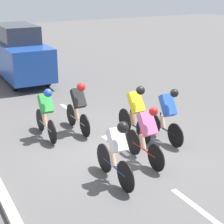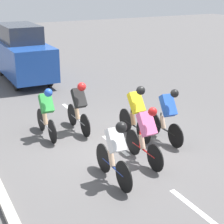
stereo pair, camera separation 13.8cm
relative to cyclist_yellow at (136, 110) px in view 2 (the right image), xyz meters
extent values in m
plane|color=#565454|center=(0.71, 0.23, -0.82)|extent=(60.00, 60.00, 0.00)
cube|color=white|center=(0.71, 3.37, -0.82)|extent=(0.12, 1.40, 0.01)
cube|color=white|center=(0.71, 0.17, -0.82)|extent=(0.12, 1.40, 0.01)
cube|color=white|center=(0.71, -3.03, -0.82)|extent=(0.12, 1.40, 0.01)
cylinder|color=black|center=(-0.01, -0.57, -0.48)|extent=(0.03, 0.67, 0.67)
cylinder|color=black|center=(-0.01, 0.40, -0.48)|extent=(0.03, 0.67, 0.67)
cylinder|color=black|center=(-0.01, -0.09, -0.48)|extent=(0.04, 0.97, 0.04)
cylinder|color=black|center=(-0.01, -0.26, -0.27)|extent=(0.04, 0.04, 0.42)
cylinder|color=yellow|center=(-0.01, -0.14, -0.38)|extent=(0.07, 0.07, 0.16)
cylinder|color=#9E704C|center=(-0.01, -0.16, -0.30)|extent=(0.12, 0.23, 0.36)
cube|color=yellow|center=(0.00, 0.01, 0.22)|extent=(0.33, 0.49, 0.59)
sphere|color=black|center=(0.01, 0.23, 0.61)|extent=(0.23, 0.23, 0.23)
cylinder|color=black|center=(0.56, 0.83, -0.50)|extent=(0.03, 0.64, 0.64)
cylinder|color=black|center=(0.56, 1.81, -0.50)|extent=(0.03, 0.64, 0.64)
cylinder|color=red|center=(0.56, 1.32, -0.50)|extent=(0.04, 0.98, 0.04)
cylinder|color=red|center=(0.56, 1.15, -0.29)|extent=(0.04, 0.04, 0.42)
cylinder|color=white|center=(0.56, 1.27, -0.40)|extent=(0.07, 0.07, 0.16)
cylinder|color=beige|center=(0.56, 1.24, -0.32)|extent=(0.12, 0.23, 0.36)
cube|color=pink|center=(0.56, 1.42, 0.20)|extent=(0.32, 0.48, 0.56)
sphere|color=red|center=(0.56, 1.64, 0.56)|extent=(0.20, 0.20, 0.20)
cylinder|color=black|center=(1.62, 1.29, -0.48)|extent=(0.03, 0.67, 0.67)
cylinder|color=black|center=(1.62, 2.25, -0.48)|extent=(0.03, 0.67, 0.67)
cylinder|color=navy|center=(1.62, 1.77, -0.48)|extent=(0.04, 0.95, 0.04)
cylinder|color=navy|center=(1.62, 1.60, -0.27)|extent=(0.04, 0.04, 0.42)
cylinder|color=white|center=(1.62, 1.72, -0.38)|extent=(0.07, 0.07, 0.16)
cylinder|color=beige|center=(1.62, 1.70, -0.30)|extent=(0.12, 0.23, 0.36)
cube|color=white|center=(1.61, 1.87, 0.19)|extent=(0.34, 0.45, 0.53)
sphere|color=black|center=(1.60, 2.09, 0.54)|extent=(0.24, 0.24, 0.24)
cylinder|color=black|center=(-0.61, -0.03, -0.50)|extent=(0.03, 0.65, 0.65)
cylinder|color=black|center=(-0.61, 0.98, -0.50)|extent=(0.03, 0.65, 0.65)
cylinder|color=black|center=(-0.61, 0.48, -0.50)|extent=(0.04, 1.02, 0.04)
cylinder|color=black|center=(-0.61, 0.30, -0.29)|extent=(0.04, 0.04, 0.42)
cylinder|color=#1999D8|center=(-0.61, 0.43, -0.40)|extent=(0.07, 0.07, 0.16)
cylinder|color=beige|center=(-0.61, 0.40, -0.32)|extent=(0.12, 0.23, 0.36)
cube|color=blue|center=(-0.63, 0.58, 0.21)|extent=(0.35, 0.49, 0.60)
sphere|color=black|center=(-0.65, 0.80, 0.59)|extent=(0.21, 0.21, 0.21)
cylinder|color=black|center=(1.17, -1.72, -0.49)|extent=(0.03, 0.65, 0.65)
cylinder|color=black|center=(1.17, -0.74, -0.49)|extent=(0.03, 0.65, 0.65)
cylinder|color=#B7B7BC|center=(1.17, -1.23, -0.49)|extent=(0.04, 0.98, 0.04)
cylinder|color=#B7B7BC|center=(1.17, -1.40, -0.28)|extent=(0.04, 0.04, 0.42)
cylinder|color=green|center=(1.17, -1.28, -0.39)|extent=(0.07, 0.07, 0.16)
cylinder|color=#DBAD84|center=(1.17, -1.30, -0.31)|extent=(0.12, 0.23, 0.36)
cube|color=black|center=(1.17, -1.13, 0.20)|extent=(0.32, 0.47, 0.56)
sphere|color=red|center=(1.17, -0.91, 0.57)|extent=(0.24, 0.24, 0.24)
cylinder|color=black|center=(2.12, -1.74, -0.49)|extent=(0.03, 0.65, 0.65)
cylinder|color=black|center=(2.12, -0.74, -0.49)|extent=(0.03, 0.65, 0.65)
cylinder|color=#B7B7BC|center=(2.12, -1.24, -0.49)|extent=(0.04, 1.00, 0.04)
cylinder|color=#B7B7BC|center=(2.12, -1.42, -0.28)|extent=(0.04, 0.04, 0.42)
cylinder|color=#1999D8|center=(2.12, -1.29, -0.39)|extent=(0.07, 0.07, 0.16)
cylinder|color=#DBAD84|center=(2.12, -1.32, -0.31)|extent=(0.12, 0.23, 0.36)
cube|color=green|center=(2.11, -1.14, 0.18)|extent=(0.33, 0.45, 0.54)
sphere|color=blue|center=(2.11, -0.92, 0.53)|extent=(0.22, 0.22, 0.22)
cylinder|color=black|center=(0.37, -6.22, -0.50)|extent=(0.14, 0.64, 0.64)
cylinder|color=black|center=(1.73, -6.22, -0.50)|extent=(0.14, 0.64, 0.64)
cylinder|color=black|center=(0.37, -9.01, -0.50)|extent=(0.14, 0.64, 0.64)
cylinder|color=black|center=(1.73, -9.01, -0.50)|extent=(0.14, 0.64, 0.64)
cube|color=#1E479E|center=(1.05, -7.62, 0.16)|extent=(1.70, 4.51, 1.31)
cube|color=#2D333D|center=(1.05, -7.84, 1.17)|extent=(1.39, 2.48, 0.72)
camera|label=1|loc=(5.05, 8.04, 3.30)|focal=60.00mm
camera|label=2|loc=(4.92, 8.11, 3.30)|focal=60.00mm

